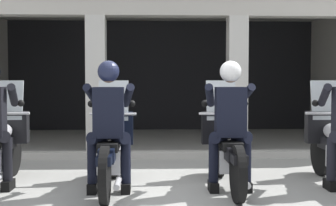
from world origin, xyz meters
TOP-DOWN VIEW (x-y plane):
  - ground_plane at (0.00, 3.00)m, footprint 80.00×80.00m
  - station_building at (0.07, 5.31)m, footprint 8.81×4.81m
  - kerb_strip at (0.07, 2.42)m, footprint 8.31×0.24m
  - motorcycle_center_left at (-0.73, 0.27)m, footprint 0.62×2.04m
  - police_officer_center_left at (-0.73, -0.02)m, footprint 0.63×0.61m
  - motorcycle_center_right at (0.73, 0.28)m, footprint 0.62×2.04m
  - police_officer_center_right at (0.73, -0.01)m, footprint 0.63×0.61m

SIDE VIEW (x-z plane):
  - ground_plane at x=0.00m, z-range 0.00..0.00m
  - kerb_strip at x=0.07m, z-range 0.00..0.12m
  - motorcycle_center_left at x=-0.73m, z-range -0.17..1.17m
  - motorcycle_center_right at x=0.73m, z-range -0.17..1.17m
  - police_officer_center_left at x=-0.73m, z-range 0.15..1.73m
  - police_officer_center_right at x=0.73m, z-range 0.15..1.73m
  - station_building at x=0.07m, z-range 0.41..3.52m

